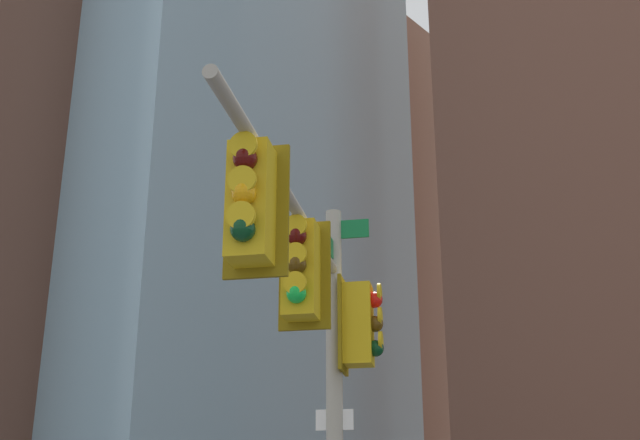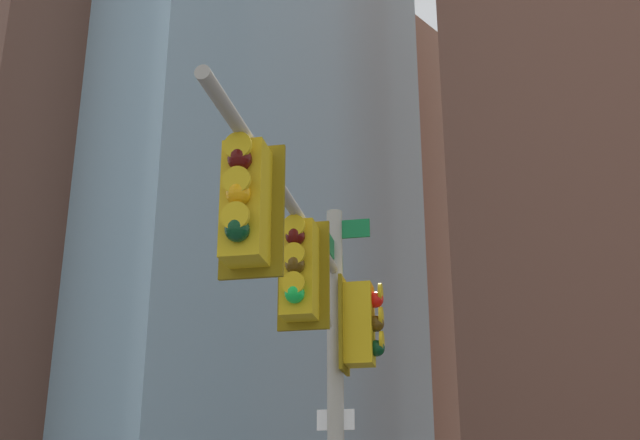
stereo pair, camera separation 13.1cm
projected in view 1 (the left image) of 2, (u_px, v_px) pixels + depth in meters
signal_pole_assembly at (317, 324)px, 8.90m from camera, size 2.81×4.86×6.01m
building_brick_midblock at (0, 189)px, 57.26m from camera, size 22.32×15.15×48.09m
building_glass_tower at (169, 151)px, 63.04m from camera, size 27.22×24.81×57.89m
building_brick_farside at (274, 273)px, 68.50m from camera, size 22.51×17.83×43.85m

